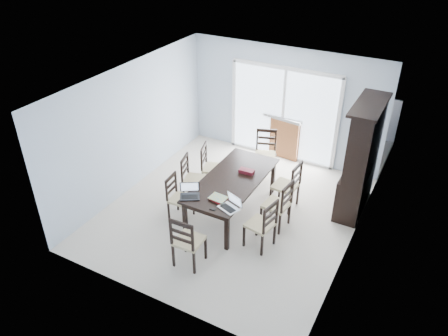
% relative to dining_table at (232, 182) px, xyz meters
% --- Properties ---
extents(floor, '(5.00, 5.00, 0.00)m').
position_rel_dining_table_xyz_m(floor, '(0.00, 0.00, -0.67)').
color(floor, silver).
rests_on(floor, ground).
extents(ceiling, '(5.00, 5.00, 0.00)m').
position_rel_dining_table_xyz_m(ceiling, '(0.00, 0.00, 1.93)').
color(ceiling, white).
rests_on(ceiling, back_wall).
extents(back_wall, '(4.50, 0.02, 2.60)m').
position_rel_dining_table_xyz_m(back_wall, '(0.00, 2.50, 0.63)').
color(back_wall, '#ADBDCF').
rests_on(back_wall, floor).
extents(wall_left, '(0.02, 5.00, 2.60)m').
position_rel_dining_table_xyz_m(wall_left, '(-2.25, 0.00, 0.63)').
color(wall_left, '#ADBDCF').
rests_on(wall_left, floor).
extents(wall_right, '(0.02, 5.00, 2.60)m').
position_rel_dining_table_xyz_m(wall_right, '(2.25, 0.00, 0.63)').
color(wall_right, '#ADBDCF').
rests_on(wall_right, floor).
extents(balcony, '(4.50, 2.00, 0.10)m').
position_rel_dining_table_xyz_m(balcony, '(0.00, 3.50, -0.72)').
color(balcony, gray).
rests_on(balcony, ground).
extents(railing, '(4.50, 0.06, 1.10)m').
position_rel_dining_table_xyz_m(railing, '(0.00, 4.50, -0.12)').
color(railing, '#99999E').
rests_on(railing, balcony).
extents(dining_table, '(1.00, 2.20, 0.75)m').
position_rel_dining_table_xyz_m(dining_table, '(0.00, 0.00, 0.00)').
color(dining_table, black).
rests_on(dining_table, floor).
extents(china_hutch, '(0.50, 1.38, 2.20)m').
position_rel_dining_table_xyz_m(china_hutch, '(2.02, 1.25, 0.40)').
color(china_hutch, black).
rests_on(china_hutch, floor).
extents(sliding_door, '(2.52, 0.05, 2.18)m').
position_rel_dining_table_xyz_m(sliding_door, '(0.00, 2.48, 0.41)').
color(sliding_door, silver).
rests_on(sliding_door, floor).
extents(chair_left_near, '(0.42, 0.41, 1.02)m').
position_rel_dining_table_xyz_m(chair_left_near, '(-0.85, -0.62, -0.13)').
color(chair_left_near, black).
rests_on(chair_left_near, floor).
extents(chair_left_mid, '(0.50, 0.49, 1.07)m').
position_rel_dining_table_xyz_m(chair_left_mid, '(-0.96, 0.04, -0.11)').
color(chair_left_mid, black).
rests_on(chair_left_mid, floor).
extents(chair_left_far, '(0.53, 0.52, 1.11)m').
position_rel_dining_table_xyz_m(chair_left_far, '(-0.83, 0.57, -0.09)').
color(chair_left_far, black).
rests_on(chair_left_far, floor).
extents(chair_right_near, '(0.50, 0.49, 1.11)m').
position_rel_dining_table_xyz_m(chair_right_near, '(0.96, -0.66, -0.08)').
color(chair_right_near, black).
rests_on(chair_right_near, floor).
extents(chair_right_mid, '(0.48, 0.47, 1.13)m').
position_rel_dining_table_xyz_m(chair_right_mid, '(0.99, -0.00, -0.08)').
color(chair_right_mid, black).
rests_on(chair_right_mid, floor).
extents(chair_right_far, '(0.48, 0.47, 1.17)m').
position_rel_dining_table_xyz_m(chair_right_far, '(0.92, 0.64, -0.06)').
color(chair_right_far, black).
rests_on(chair_right_far, floor).
extents(chair_end_near, '(0.45, 0.46, 1.14)m').
position_rel_dining_table_xyz_m(chair_end_near, '(0.04, -1.68, -0.07)').
color(chair_end_near, black).
rests_on(chair_end_near, floor).
extents(chair_end_far, '(0.56, 0.57, 1.16)m').
position_rel_dining_table_xyz_m(chair_end_far, '(-0.03, 1.63, -0.06)').
color(chair_end_far, black).
rests_on(chair_end_far, floor).
extents(laptop_dark, '(0.41, 0.38, 0.23)m').
position_rel_dining_table_xyz_m(laptop_dark, '(-0.38, -0.88, 0.13)').
color(laptop_dark, black).
rests_on(laptop_dark, dining_table).
extents(laptop_silver, '(0.40, 0.34, 0.23)m').
position_rel_dining_table_xyz_m(laptop_silver, '(0.37, -0.86, 0.13)').
color(laptop_silver, '#B4B4B6').
rests_on(laptop_silver, dining_table).
extents(book_stack, '(0.32, 0.26, 0.05)m').
position_rel_dining_table_xyz_m(book_stack, '(0.09, -0.71, 0.10)').
color(book_stack, maroon).
rests_on(book_stack, dining_table).
extents(cell_phone, '(0.10, 0.05, 0.01)m').
position_rel_dining_table_xyz_m(cell_phone, '(0.15, -1.00, 0.08)').
color(cell_phone, black).
rests_on(cell_phone, dining_table).
extents(game_box, '(0.29, 0.16, 0.07)m').
position_rel_dining_table_xyz_m(game_box, '(0.14, 0.32, 0.11)').
color(game_box, '#521018').
rests_on(game_box, dining_table).
extents(hot_tub, '(2.15, 1.98, 1.00)m').
position_rel_dining_table_xyz_m(hot_tub, '(-0.39, 3.33, -0.17)').
color(hot_tub, brown).
rests_on(hot_tub, balcony).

